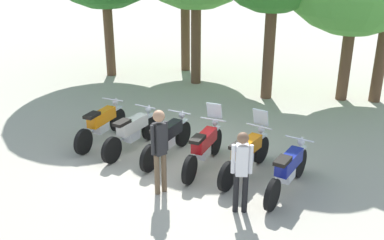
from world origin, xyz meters
TOP-DOWN VIEW (x-y plane):
  - ground_plane at (0.00, 0.00)m, footprint 80.00×80.00m
  - motorcycle_0 at (-2.44, 0.39)m, footprint 0.62×2.19m
  - motorcycle_1 at (-1.46, 0.21)m, footprint 0.70×2.18m
  - motorcycle_2 at (-0.49, 0.15)m, footprint 0.66×2.19m
  - motorcycle_3 at (0.49, -0.01)m, footprint 0.62×2.19m
  - motorcycle_4 at (1.47, -0.02)m, footprint 0.79×2.15m
  - motorcycle_5 at (2.44, -0.41)m, footprint 0.74×2.17m
  - person_0 at (0.04, -1.39)m, footprint 0.33×0.38m
  - person_1 at (1.74, -1.48)m, footprint 0.41×0.27m

SIDE VIEW (x-z plane):
  - ground_plane at x=0.00m, z-range 0.00..0.00m
  - motorcycle_0 at x=-2.44m, z-range 0.01..1.00m
  - motorcycle_1 at x=-1.46m, z-range 0.01..1.00m
  - motorcycle_2 at x=-0.49m, z-range 0.01..1.00m
  - motorcycle_5 at x=2.44m, z-range 0.01..1.00m
  - motorcycle_3 at x=0.49m, z-range -0.17..1.20m
  - motorcycle_4 at x=1.47m, z-range -0.17..1.20m
  - person_1 at x=1.74m, z-range 0.13..1.78m
  - person_0 at x=0.04m, z-range 0.17..1.97m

